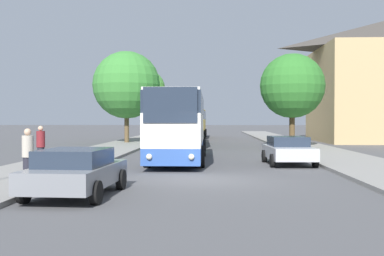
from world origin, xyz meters
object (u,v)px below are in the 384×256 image
at_px(bus_middle, 188,124).
at_px(bus_rear, 194,123).
at_px(parked_car_right_near, 288,150).
at_px(pedestrian_waiting_far, 41,146).
at_px(tree_left_near, 146,89).
at_px(tree_left_far, 127,85).
at_px(bus_front, 179,125).
at_px(parked_car_left_curb, 76,171).
at_px(pedestrian_waiting_near, 28,155).
at_px(tree_right_near, 292,86).

height_order(bus_middle, bus_rear, bus_middle).
distance_m(parked_car_right_near, pedestrian_waiting_far, 11.31).
distance_m(bus_middle, tree_left_near, 13.70).
xyz_separation_m(pedestrian_waiting_far, tree_left_far, (-0.12, 19.99, 4.12)).
bearing_deg(tree_left_near, bus_front, -77.93).
xyz_separation_m(bus_middle, tree_left_far, (-5.45, 1.59, 3.34)).
xyz_separation_m(parked_car_left_curb, tree_left_near, (-3.50, 36.87, 4.80)).
relative_size(parked_car_left_curb, parked_car_right_near, 1.04).
distance_m(parked_car_left_curb, pedestrian_waiting_near, 2.51).
height_order(parked_car_left_curb, parked_car_right_near, parked_car_right_near).
height_order(bus_middle, pedestrian_waiting_near, bus_middle).
bearing_deg(parked_car_left_curb, bus_rear, 90.35).
distance_m(bus_front, parked_car_right_near, 5.70).
relative_size(parked_car_right_near, pedestrian_waiting_far, 2.30).
height_order(bus_front, pedestrian_waiting_far, bus_front).
relative_size(bus_middle, pedestrian_waiting_near, 7.04).
height_order(tree_left_far, tree_right_near, tree_left_far).
relative_size(parked_car_right_near, tree_left_far, 0.50).
xyz_separation_m(bus_middle, parked_car_right_near, (5.65, -15.70, -1.09)).
height_order(bus_rear, parked_car_right_near, bus_rear).
bearing_deg(bus_front, parked_car_right_near, -16.79).
bearing_deg(tree_right_near, pedestrian_waiting_near, -121.53).
height_order(pedestrian_waiting_far, tree_left_near, tree_left_near).
bearing_deg(bus_rear, bus_front, -88.76).
xyz_separation_m(parked_car_right_near, pedestrian_waiting_far, (-10.98, -2.70, 0.31)).
xyz_separation_m(bus_front, pedestrian_waiting_far, (-5.61, -4.27, -0.83)).
height_order(bus_rear, tree_right_near, tree_right_near).
relative_size(pedestrian_waiting_near, tree_left_near, 0.23).
distance_m(parked_car_left_curb, tree_left_near, 37.35).
distance_m(parked_car_left_curb, pedestrian_waiting_far, 7.31).
bearing_deg(bus_rear, tree_right_near, -66.09).
bearing_deg(parked_car_right_near, tree_left_far, -59.46).
height_order(bus_middle, tree_right_near, tree_right_near).
relative_size(bus_rear, pedestrian_waiting_far, 5.97).
relative_size(parked_car_right_near, pedestrian_waiting_near, 2.31).
bearing_deg(tree_right_near, tree_left_near, 128.72).
bearing_deg(tree_right_near, parked_car_right_near, -100.85).
distance_m(bus_rear, parked_car_left_curb, 38.81).
height_order(pedestrian_waiting_near, pedestrian_waiting_far, pedestrian_waiting_far).
bearing_deg(parked_car_right_near, pedestrian_waiting_near, 36.69).
bearing_deg(pedestrian_waiting_far, bus_rear, 19.35).
xyz_separation_m(parked_car_right_near, tree_right_near, (2.18, 11.38, 3.87)).
bearing_deg(bus_middle, parked_car_right_near, -71.58).
bearing_deg(bus_front, tree_left_near, 101.63).
relative_size(bus_middle, parked_car_right_near, 3.04).
relative_size(bus_rear, pedestrian_waiting_near, 6.00).
distance_m(parked_car_left_curb, parked_car_right_near, 11.77).
height_order(pedestrian_waiting_near, tree_left_near, tree_left_near).
bearing_deg(tree_left_near, tree_right_near, -51.28).
distance_m(bus_rear, parked_car_right_near, 30.23).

